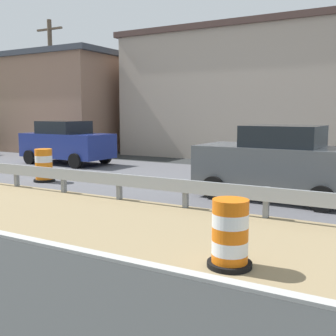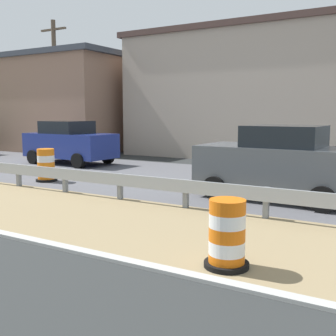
{
  "view_description": "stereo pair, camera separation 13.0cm",
  "coord_description": "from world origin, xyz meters",
  "px_view_note": "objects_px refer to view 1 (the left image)",
  "views": [
    {
      "loc": [
        -6.36,
        5.42,
        2.32
      ],
      "look_at": [
        1.92,
        10.1,
        1.04
      ],
      "focal_mm": 44.01,
      "sensor_mm": 36.0,
      "label": 1
    },
    {
      "loc": [
        -6.29,
        5.3,
        2.32
      ],
      "look_at": [
        1.92,
        10.1,
        1.04
      ],
      "focal_mm": 44.01,
      "sensor_mm": 36.0,
      "label": 2
    }
  ],
  "objects_px": {
    "traffic_barrel_mid": "(44,167)",
    "car_mid_far_lane": "(67,143)",
    "traffic_barrel_close": "(230,237)",
    "utility_pole_mid": "(52,85)",
    "car_trailing_far_lane": "(277,162)"
  },
  "relations": [
    {
      "from": "traffic_barrel_mid",
      "to": "traffic_barrel_close",
      "type": "bearing_deg",
      "value": -117.16
    },
    {
      "from": "car_mid_far_lane",
      "to": "utility_pole_mid",
      "type": "xyz_separation_m",
      "value": [
        3.0,
        3.81,
        2.84
      ]
    },
    {
      "from": "car_mid_far_lane",
      "to": "utility_pole_mid",
      "type": "height_order",
      "value": "utility_pole_mid"
    },
    {
      "from": "traffic_barrel_close",
      "to": "car_trailing_far_lane",
      "type": "bearing_deg",
      "value": 7.53
    },
    {
      "from": "traffic_barrel_close",
      "to": "traffic_barrel_mid",
      "type": "height_order",
      "value": "traffic_barrel_mid"
    },
    {
      "from": "traffic_barrel_mid",
      "to": "car_mid_far_lane",
      "type": "bearing_deg",
      "value": 34.24
    },
    {
      "from": "car_mid_far_lane",
      "to": "car_trailing_far_lane",
      "type": "distance_m",
      "value": 10.79
    },
    {
      "from": "traffic_barrel_mid",
      "to": "utility_pole_mid",
      "type": "height_order",
      "value": "utility_pole_mid"
    },
    {
      "from": "car_mid_far_lane",
      "to": "utility_pole_mid",
      "type": "distance_m",
      "value": 5.63
    },
    {
      "from": "car_trailing_far_lane",
      "to": "utility_pole_mid",
      "type": "xyz_separation_m",
      "value": [
        5.96,
        14.19,
        2.83
      ]
    },
    {
      "from": "traffic_barrel_close",
      "to": "utility_pole_mid",
      "type": "distance_m",
      "value": 19.0
    },
    {
      "from": "traffic_barrel_close",
      "to": "traffic_barrel_mid",
      "type": "relative_size",
      "value": 0.94
    },
    {
      "from": "traffic_barrel_close",
      "to": "car_mid_far_lane",
      "type": "bearing_deg",
      "value": 53.14
    },
    {
      "from": "utility_pole_mid",
      "to": "traffic_barrel_close",
      "type": "bearing_deg",
      "value": -127.21
    },
    {
      "from": "traffic_barrel_close",
      "to": "utility_pole_mid",
      "type": "bearing_deg",
      "value": 52.79
    }
  ]
}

